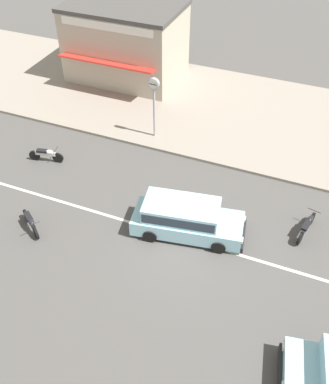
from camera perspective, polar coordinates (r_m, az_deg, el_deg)
name	(u,v)px	position (r m, az deg, el deg)	size (l,w,h in m)	color
ground_plane	(182,238)	(19.10, 2.27, -5.83)	(160.00, 160.00, 0.00)	#4C4947
lane_centre_stripe	(182,238)	(19.10, 2.27, -5.83)	(50.40, 0.14, 0.01)	silver
kerb_strip	(244,116)	(26.84, 10.12, 9.51)	(68.00, 10.00, 0.15)	gray
minivan_pale_blue_3	(185,217)	(18.76, 2.61, -3.22)	(4.95, 2.53, 1.56)	#93C6D6
motorcycle_0	(46,154)	(23.54, -14.80, 4.64)	(1.78, 0.67, 0.80)	black
motorcycle_1	(30,222)	(19.98, -16.66, -3.66)	(1.50, 1.13, 0.80)	black
motorcycle_2	(307,226)	(19.92, 17.65, -4.09)	(0.67, 1.96, 0.80)	black
street_clock	(154,95)	(23.31, -1.35, 12.26)	(0.59, 0.22, 3.41)	#9E9EA3
shopfront_corner_warung	(126,41)	(29.76, -4.95, 18.51)	(6.98, 5.45, 4.62)	#B2A893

